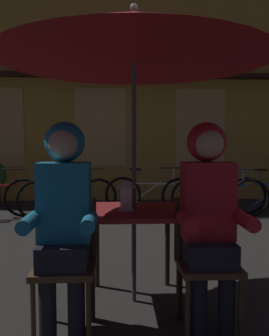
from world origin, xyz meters
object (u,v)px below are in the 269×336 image
(lantern, at_px, (126,195))
(bicycle_fourth, at_px, (220,197))
(chair_right, at_px, (206,254))
(person_right_hooded, at_px, (208,205))
(chair_left, at_px, (66,256))
(bicycle_third, at_px, (151,195))
(person_left_hooded, at_px, (64,206))
(patio_umbrella, at_px, (134,37))
(bicycle_second, at_px, (68,198))
(cafe_table, at_px, (134,222))

(lantern, xyz_separation_m, bicycle_fourth, (1.69, 3.25, -0.51))
(chair_right, relative_size, person_right_hooded, 0.62)
(chair_left, distance_m, bicycle_third, 3.98)
(person_left_hooded, bearing_deg, bicycle_third, 76.41)
(chair_left, bearing_deg, bicycle_third, 76.22)
(patio_umbrella, distance_m, bicycle_second, 3.76)
(chair_right, xyz_separation_m, bicycle_fourth, (1.14, 3.59, -0.14))
(person_right_hooded, relative_size, bicycle_second, 0.85)
(person_right_hooded, bearing_deg, bicycle_third, 90.19)
(patio_umbrella, height_order, chair_left, patio_umbrella)
(chair_right, height_order, bicycle_second, chair_right)
(cafe_table, distance_m, person_left_hooded, 0.67)
(cafe_table, relative_size, bicycle_second, 0.45)
(chair_left, xyz_separation_m, bicycle_fourth, (2.10, 3.59, -0.14))
(lantern, xyz_separation_m, person_left_hooded, (-0.42, -0.40, -0.01))
(person_left_hooded, bearing_deg, bicycle_fourth, 59.99)
(person_right_hooded, bearing_deg, patio_umbrella, 138.43)
(bicycle_second, relative_size, bicycle_fourth, 0.98)
(lantern, height_order, bicycle_second, lantern)
(cafe_table, relative_size, bicycle_fourth, 0.44)
(chair_left, relative_size, person_right_hooded, 0.62)
(patio_umbrella, bearing_deg, bicycle_third, 82.38)
(patio_umbrella, relative_size, bicycle_second, 1.40)
(bicycle_third, distance_m, bicycle_fourth, 1.19)
(person_left_hooded, height_order, bicycle_second, person_left_hooded)
(lantern, bearing_deg, person_right_hooded, -36.13)
(lantern, bearing_deg, cafe_table, 26.05)
(cafe_table, relative_size, person_left_hooded, 0.53)
(bicycle_third, bearing_deg, cafe_table, -97.62)
(patio_umbrella, height_order, lantern, patio_umbrella)
(bicycle_third, bearing_deg, lantern, -98.54)
(cafe_table, bearing_deg, chair_right, -37.55)
(chair_right, bearing_deg, patio_umbrella, 142.45)
(cafe_table, height_order, chair_right, chair_right)
(person_right_hooded, bearing_deg, cafe_table, 138.43)
(person_right_hooded, bearing_deg, lantern, 143.87)
(person_left_hooded, distance_m, bicycle_third, 4.06)
(patio_umbrella, relative_size, bicycle_fourth, 1.38)
(bicycle_second, bearing_deg, bicycle_third, 11.05)
(cafe_table, bearing_deg, bicycle_fourth, 63.22)
(chair_right, bearing_deg, person_left_hooded, -176.61)
(chair_right, bearing_deg, lantern, 147.99)
(person_right_hooded, bearing_deg, bicycle_fourth, 72.56)
(lantern, relative_size, chair_left, 0.27)
(chair_left, height_order, bicycle_second, chair_left)
(person_left_hooded, bearing_deg, chair_left, 90.00)
(bicycle_second, bearing_deg, lantern, -74.56)
(lantern, relative_size, bicycle_second, 0.14)
(cafe_table, xyz_separation_m, patio_umbrella, (0.00, 0.00, 1.42))
(cafe_table, distance_m, bicycle_second, 3.36)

